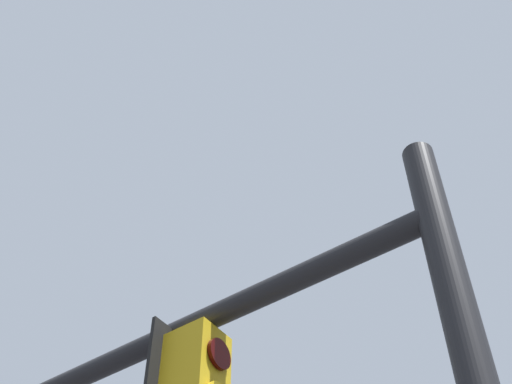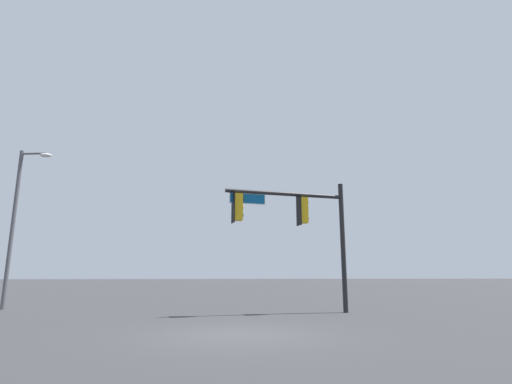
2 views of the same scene
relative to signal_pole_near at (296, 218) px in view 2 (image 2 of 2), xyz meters
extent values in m
plane|color=#2D2D30|center=(3.09, 5.36, -3.92)|extent=(400.00, 400.00, 0.00)
cylinder|color=black|center=(-2.12, -0.27, -1.16)|extent=(0.21, 0.21, 5.52)
cylinder|color=black|center=(0.47, 0.06, 1.00)|extent=(5.21, 0.82, 0.17)
cube|color=black|center=(-0.12, -0.01, 0.33)|extent=(0.09, 0.52, 1.30)
cube|color=#B79314|center=(-0.31, -0.04, 0.33)|extent=(0.40, 0.36, 1.10)
cylinder|color=#B79314|center=(-0.31, -0.04, 0.94)|extent=(0.04, 0.04, 0.12)
cylinder|color=#340503|center=(-0.51, -0.06, 0.66)|extent=(0.06, 0.22, 0.22)
cylinder|color=yellow|center=(-0.51, -0.06, 0.33)|extent=(0.06, 0.22, 0.22)
cylinder|color=black|center=(-0.51, -0.06, 0.00)|extent=(0.06, 0.22, 0.22)
cube|color=black|center=(2.73, 0.34, 0.33)|extent=(0.09, 0.52, 1.30)
cube|color=#B79314|center=(2.54, 0.32, 0.33)|extent=(0.40, 0.36, 1.10)
cylinder|color=#B79314|center=(2.54, 0.32, 0.94)|extent=(0.04, 0.04, 0.12)
cylinder|color=#340503|center=(2.35, 0.29, 0.66)|extent=(0.06, 0.22, 0.22)
cylinder|color=yellow|center=(2.35, 0.29, 0.33)|extent=(0.06, 0.22, 0.22)
cylinder|color=black|center=(2.35, 0.29, 0.00)|extent=(0.06, 0.22, 0.22)
cube|color=#0A4C7F|center=(2.14, 0.27, 0.70)|extent=(1.46, 0.22, 0.39)
cube|color=white|center=(2.14, 0.27, 0.70)|extent=(1.52, 0.21, 0.45)
cylinder|color=#4C4C51|center=(12.78, -4.28, -0.14)|extent=(0.18, 0.18, 7.57)
cylinder|color=#4C4C51|center=(12.17, -4.14, 3.50)|extent=(1.23, 0.38, 0.10)
ellipsoid|color=silver|center=(11.57, -4.00, 3.40)|extent=(0.56, 0.28, 0.20)
camera|label=1|loc=(-3.38, 2.70, -2.08)|focal=50.00mm
camera|label=2|loc=(4.41, 16.24, -2.42)|focal=28.00mm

